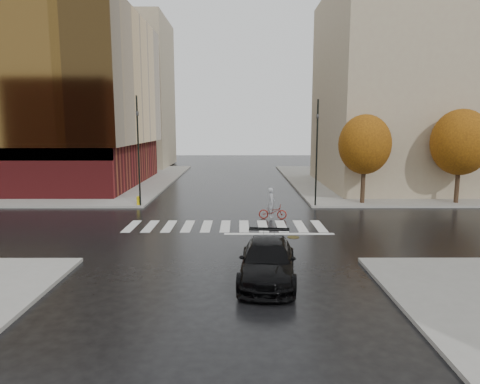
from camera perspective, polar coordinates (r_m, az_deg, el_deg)
The scene contains 15 objects.
ground at distance 24.67m, azimuth -2.01°, elevation -4.86°, with size 120.00×120.00×0.00m, color black.
sidewalk_nw at distance 50.29m, azimuth -25.84°, elevation 1.42°, with size 30.00×30.00×0.15m, color gray.
sidewalk_ne at distance 49.61m, azimuth 23.89°, elevation 1.45°, with size 30.00×30.00×0.15m, color gray.
crosswalk at distance 25.15m, azimuth -1.97°, elevation -4.57°, with size 12.00×3.00×0.01m, color silver.
office_glass at distance 47.79m, azimuth -29.19°, elevation 10.71°, with size 27.00×19.00×16.00m.
building_ne_tan at distance 44.15m, azimuth 21.93°, elevation 12.56°, with size 16.00×16.00×18.00m, color tan.
building_nw_far at distance 63.36m, azimuth -15.90°, elevation 12.47°, with size 14.00×12.00×20.00m, color tan.
tree_ne_a at distance 32.70m, azimuth 16.29°, elevation 6.09°, with size 3.80×3.80×6.50m.
tree_ne_b at distance 35.30m, azimuth 27.33°, elevation 5.91°, with size 4.20×4.20×6.89m.
sedan at distance 16.56m, azimuth 3.71°, elevation -9.14°, with size 2.09×5.14×1.49m, color black.
cyclist at distance 26.98m, azimuth 4.31°, elevation -2.20°, with size 1.82×0.87×1.99m.
traffic_light_nw at distance 31.09m, azimuth -13.43°, elevation 6.36°, with size 0.22×0.19×7.74m.
traffic_light_ne at distance 30.77m, azimuth 10.21°, elevation 6.13°, with size 0.22×0.23×7.50m.
fire_hydrant at distance 31.76m, azimuth -13.43°, elevation -1.04°, with size 0.23×0.23×0.65m.
manhole at distance 22.90m, azimuth 7.11°, elevation -6.00°, with size 0.64×0.64×0.01m, color #453B18.
Camera 1 is at (0.80, -23.94, 5.88)m, focal length 32.00 mm.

